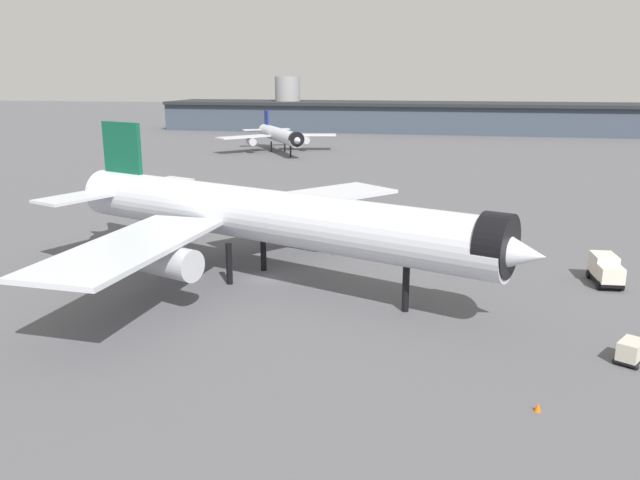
# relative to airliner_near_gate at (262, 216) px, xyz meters

# --- Properties ---
(ground) EXTENTS (900.00, 900.00, 0.00)m
(ground) POSITION_rel_airliner_near_gate_xyz_m (0.11, 0.27, -7.06)
(ground) COLOR #56565B
(airliner_near_gate) EXTENTS (55.96, 50.03, 16.02)m
(airliner_near_gate) POSITION_rel_airliner_near_gate_xyz_m (0.00, 0.00, 0.00)
(airliner_near_gate) COLOR silver
(airliner_near_gate) RESTS_ON ground
(airliner_far_taxiway) EXTENTS (32.48, 36.14, 11.20)m
(airliner_far_taxiway) POSITION_rel_airliner_near_gate_xyz_m (-28.94, 114.68, -2.12)
(airliner_far_taxiway) COLOR silver
(airliner_far_taxiway) RESTS_ON ground
(terminal_building) EXTENTS (258.52, 33.88, 21.16)m
(terminal_building) POSITION_rel_airliner_near_gate_xyz_m (32.54, 193.77, -1.17)
(terminal_building) COLOR #3D4756
(terminal_building) RESTS_ON ground
(service_truck_front) EXTENTS (2.90, 5.65, 3.00)m
(service_truck_front) POSITION_rel_airliner_near_gate_xyz_m (35.77, 6.01, -5.47)
(service_truck_front) COLOR black
(service_truck_front) RESTS_ON ground
(baggage_tug_wing) EXTENTS (3.56, 3.14, 1.85)m
(baggage_tug_wing) POSITION_rel_airliner_near_gate_xyz_m (-20.00, 26.88, -6.09)
(baggage_tug_wing) COLOR black
(baggage_tug_wing) RESTS_ON ground
(baggage_cart_trailing) EXTENTS (2.71, 2.86, 1.82)m
(baggage_cart_trailing) POSITION_rel_airliner_near_gate_xyz_m (33.34, -14.00, -6.08)
(baggage_cart_trailing) COLOR black
(baggage_cart_trailing) RESTS_ON ground
(traffic_cone_near_nose) EXTENTS (0.47, 0.47, 0.59)m
(traffic_cone_near_nose) POSITION_rel_airliner_near_gate_xyz_m (25.51, -22.99, -6.77)
(traffic_cone_near_nose) COLOR #F2600C
(traffic_cone_near_nose) RESTS_ON ground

